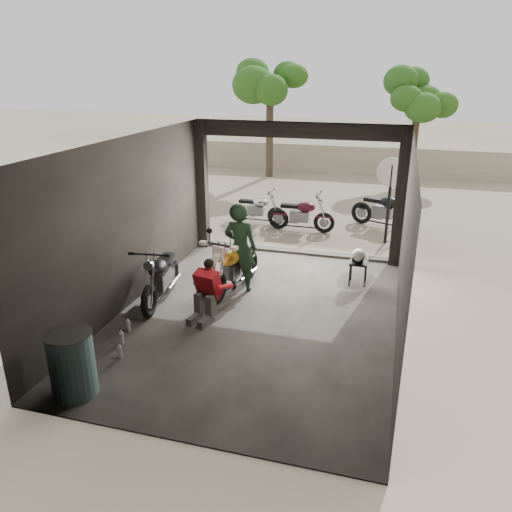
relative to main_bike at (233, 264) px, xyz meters
The scene contains 16 objects.
ground 1.36m from the main_bike, 50.53° to the right, with size 80.00×80.00×0.00m, color #7A6D56.
garage 1.09m from the main_bike, 26.68° to the right, with size 7.00×7.13×3.20m.
boundary_wall 13.09m from the main_bike, 86.64° to the left, with size 18.00×0.30×1.20m, color gray.
tree_left 12.25m from the main_bike, 100.92° to the left, with size 2.20×2.20×5.60m.
tree_right 13.86m from the main_bike, 74.73° to the left, with size 2.20×2.20×5.00m.
main_bike is the anchor object (origin of this frame).
left_bike 1.48m from the main_bike, 146.60° to the right, with size 0.72×1.76×1.19m, color black, non-canonical shape.
outside_bike_a 4.88m from the main_bike, 100.22° to the left, with size 0.62×1.51×1.02m, color black, non-canonical shape.
outside_bike_b 4.45m from the main_bike, 82.98° to the left, with size 0.68×1.65×1.12m, color #44101B, non-canonical shape.
outside_bike_c 6.03m from the main_bike, 62.43° to the left, with size 0.75×1.81×1.23m, color black, non-canonical shape.
rider 0.35m from the main_bike, 43.60° to the left, with size 0.68×0.44×1.85m, color black.
mechanic 1.36m from the main_bike, 94.05° to the right, with size 0.56×0.76×1.11m, color red, non-canonical shape.
stool 2.65m from the main_bike, 23.31° to the left, with size 0.37×0.37×0.52m.
helmet 2.63m from the main_bike, 23.52° to the left, with size 0.30×0.31×0.28m, color white.
oil_drum 4.07m from the main_bike, 104.95° to the right, with size 0.62×0.62×0.97m, color #466E76.
sign_post 5.01m from the main_bike, 54.08° to the left, with size 0.75×0.08×2.26m.
Camera 1 is at (2.26, -8.01, 4.34)m, focal length 35.00 mm.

